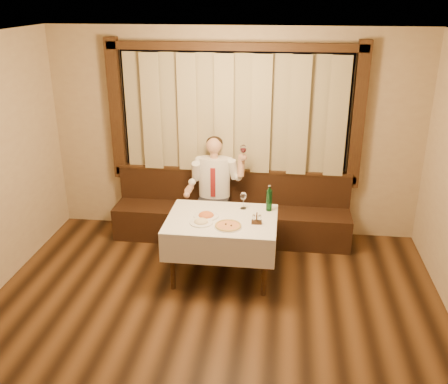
# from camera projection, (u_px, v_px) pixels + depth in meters

# --- Properties ---
(room) EXTENTS (5.01, 6.01, 2.81)m
(room) POSITION_uv_depth(u_px,v_px,m) (212.00, 180.00, 4.82)
(room) COLOR black
(room) RESTS_ON ground
(banquette) EXTENTS (3.20, 0.61, 0.94)m
(banquette) POSITION_uv_depth(u_px,v_px,m) (231.00, 216.00, 6.87)
(banquette) COLOR black
(banquette) RESTS_ON ground
(dining_table) EXTENTS (1.27, 0.97, 0.76)m
(dining_table) POSITION_uv_depth(u_px,v_px,m) (222.00, 226.00, 5.80)
(dining_table) COLOR black
(dining_table) RESTS_ON ground
(pizza) EXTENTS (0.31, 0.31, 0.03)m
(pizza) POSITION_uv_depth(u_px,v_px,m) (228.00, 226.00, 5.54)
(pizza) COLOR white
(pizza) RESTS_ON dining_table
(pasta_red) EXTENTS (0.29, 0.29, 0.10)m
(pasta_red) POSITION_uv_depth(u_px,v_px,m) (206.00, 214.00, 5.78)
(pasta_red) COLOR white
(pasta_red) RESTS_ON dining_table
(pasta_cream) EXTENTS (0.27, 0.27, 0.09)m
(pasta_cream) POSITION_uv_depth(u_px,v_px,m) (201.00, 220.00, 5.62)
(pasta_cream) COLOR white
(pasta_cream) RESTS_ON dining_table
(green_bottle) EXTENTS (0.07, 0.07, 0.32)m
(green_bottle) POSITION_uv_depth(u_px,v_px,m) (269.00, 200.00, 5.91)
(green_bottle) COLOR #11501F
(green_bottle) RESTS_ON dining_table
(table_wine_glass) EXTENTS (0.08, 0.08, 0.21)m
(table_wine_glass) POSITION_uv_depth(u_px,v_px,m) (243.00, 197.00, 5.96)
(table_wine_glass) COLOR white
(table_wine_glass) RESTS_ON dining_table
(cruet_caddy) EXTENTS (0.12, 0.06, 0.13)m
(cruet_caddy) POSITION_uv_depth(u_px,v_px,m) (257.00, 220.00, 5.61)
(cruet_caddy) COLOR black
(cruet_caddy) RESTS_ON dining_table
(seated_man) EXTENTS (0.79, 0.59, 1.43)m
(seated_man) POSITION_uv_depth(u_px,v_px,m) (214.00, 183.00, 6.62)
(seated_man) COLOR black
(seated_man) RESTS_ON ground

